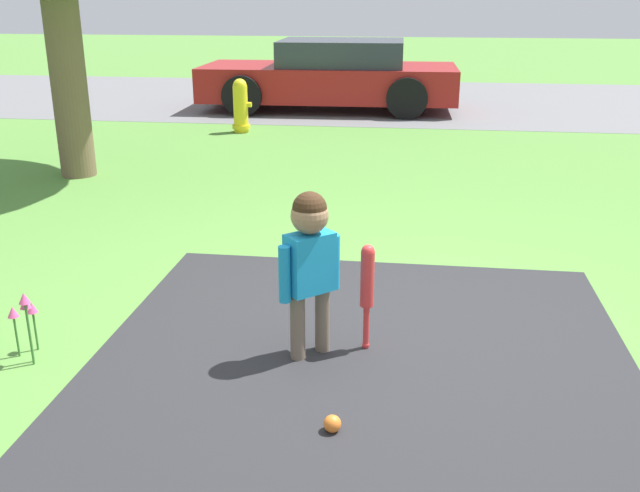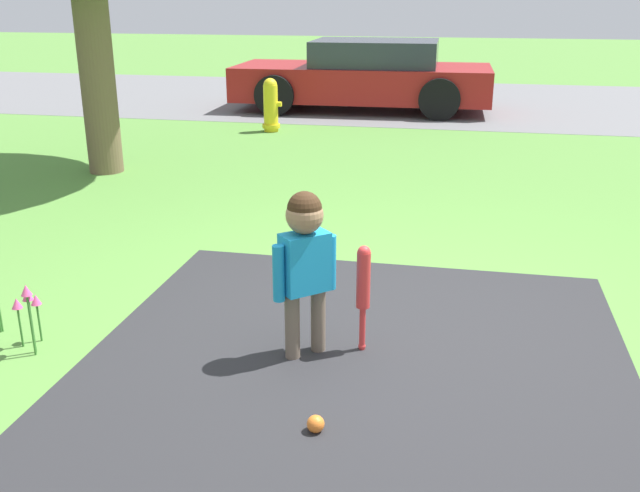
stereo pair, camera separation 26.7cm
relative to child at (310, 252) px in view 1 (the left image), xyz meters
The scene contains 8 objects.
ground_plane 0.91m from the child, 47.43° to the left, with size 60.00×60.00×0.00m, color #518438.
street_strip 10.20m from the child, 87.46° to the left, with size 40.00×6.00×0.01m.
child is the anchor object (origin of this frame).
baseball_bat 0.38m from the child, 20.50° to the left, with size 0.08×0.08×0.63m.
sports_ball 0.95m from the child, 73.70° to the right, with size 0.08×0.08×0.08m.
fire_hydrant 6.85m from the child, 106.99° to the left, with size 0.29×0.26×0.76m.
parked_car 8.93m from the child, 96.18° to the left, with size 4.36×2.08×1.17m.
flower_bed 1.73m from the child, behind, with size 0.58×0.29×0.44m.
Camera 1 is at (0.09, -4.02, 1.92)m, focal length 40.00 mm.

